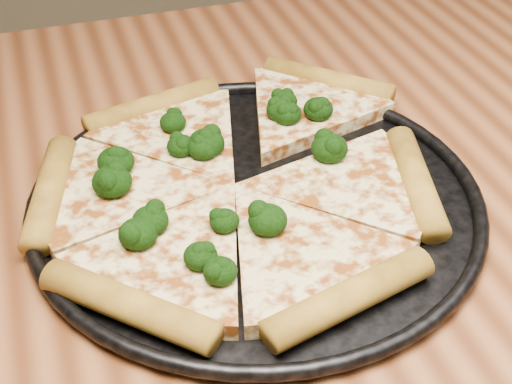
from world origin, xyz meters
name	(u,v)px	position (x,y,z in m)	size (l,w,h in m)	color
dining_table	(312,281)	(0.00, 0.00, 0.66)	(1.20, 0.90, 0.75)	brown
pizza_pan	(256,199)	(-0.05, 0.02, 0.76)	(0.40, 0.40, 0.02)	black
pizza	(239,181)	(-0.06, 0.03, 0.77)	(0.40, 0.40, 0.03)	beige
broccoli_florets	(216,165)	(-0.08, 0.05, 0.78)	(0.25, 0.24, 0.03)	black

